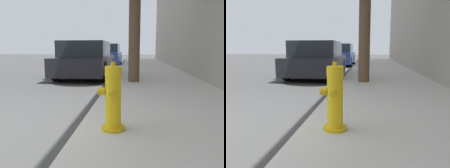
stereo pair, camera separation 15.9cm
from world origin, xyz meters
The scene contains 4 objects.
sidewalk_slab centered at (3.14, 0.00, 0.06)m, with size 2.92×40.00×0.12m.
fire_hydrant centered at (2.14, 0.07, 0.51)m, with size 0.34×0.34×0.85m.
parked_car_near centered at (0.52, 6.12, 0.68)m, with size 1.87×4.17×1.41m.
parked_car_mid centered at (0.58, 12.30, 0.69)m, with size 1.85×4.15×1.44m.
Camera 1 is at (2.38, -2.54, 1.13)m, focal length 35.00 mm.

